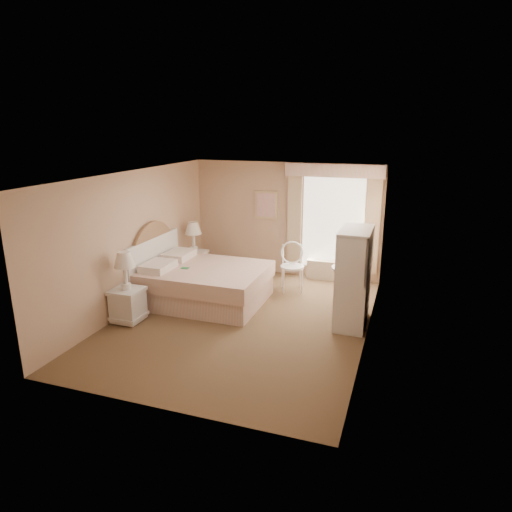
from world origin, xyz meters
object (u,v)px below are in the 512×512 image
at_px(bed, 199,282).
at_px(armoire, 354,286).
at_px(nightstand_near, 127,296).
at_px(cafe_chair, 292,262).
at_px(nightstand_far, 194,257).
at_px(round_table, 350,280).

xyz_separation_m(bed, armoire, (2.92, -0.11, 0.30)).
relative_size(nightstand_near, cafe_chair, 1.23).
distance_m(nightstand_far, round_table, 3.56).
bearing_deg(bed, nightstand_far, 119.40).
relative_size(round_table, armoire, 0.45).
bearing_deg(nightstand_near, nightstand_far, 90.00).
bearing_deg(nightstand_far, cafe_chair, -2.09).
bearing_deg(nightstand_near, armoire, 17.50).
xyz_separation_m(nightstand_near, armoire, (3.65, 1.15, 0.22)).
bearing_deg(round_table, armoire, -79.51).
distance_m(nightstand_far, armoire, 3.92).
relative_size(nightstand_near, round_table, 1.63).
distance_m(nightstand_near, round_table, 4.01).
xyz_separation_m(nightstand_far, armoire, (3.65, -1.40, 0.23)).
relative_size(bed, nightstand_far, 1.89).
height_order(nightstand_near, cafe_chair, nightstand_near).
height_order(bed, nightstand_far, bed).
distance_m(nightstand_near, armoire, 3.84).
height_order(nightstand_near, armoire, armoire).
bearing_deg(cafe_chair, nightstand_far, 158.87).
height_order(nightstand_near, nightstand_far, nightstand_near).
height_order(nightstand_near, round_table, nightstand_near).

